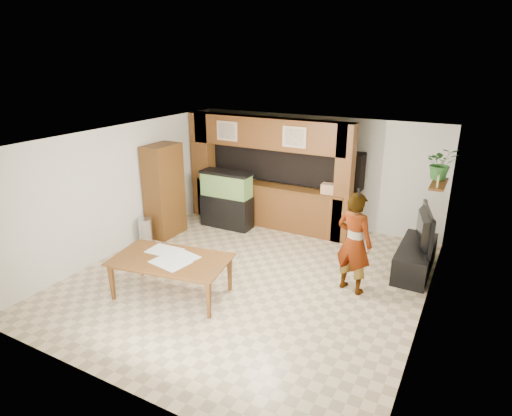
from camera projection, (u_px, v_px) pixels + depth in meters
The scene contains 22 objects.
floor at pixel (250, 277), 7.98m from camera, with size 6.50×6.50×0.00m, color #C6B289.
ceiling at pixel (249, 138), 7.11m from camera, with size 6.50×6.50×0.00m, color white.
wall_back at pixel (316, 171), 10.24m from camera, with size 6.00×6.00×0.00m, color beige.
wall_left at pixel (124, 188), 8.88m from camera, with size 6.50×6.50×0.00m, color beige.
wall_right at pixel (430, 245), 6.21m from camera, with size 6.50×6.50×0.00m, color beige.
partition at pixel (269, 171), 10.15m from camera, with size 4.20×0.99×2.60m.
wall_clock at pixel (155, 151), 9.50m from camera, with size 0.05×0.25×0.25m.
wall_shelf at pixel (439, 184), 7.76m from camera, with size 0.25×0.90×0.04m, color brown.
pantry_cabinet at pixel (164, 191), 9.58m from camera, with size 0.52×0.85×2.08m, color brown.
trash_can at pixel (146, 231), 9.34m from camera, with size 0.31×0.31×0.57m, color #B2B2B7.
aquarium at pixel (227, 200), 10.14m from camera, with size 1.23×0.46×1.36m.
tv_stand at pixel (415, 258), 8.11m from camera, with size 0.59×1.61×0.54m, color black.
television at pixel (419, 228), 7.90m from camera, with size 1.26×0.17×0.73m, color black.
photo_frame at pixel (438, 181), 7.48m from camera, with size 0.03×0.15×0.21m, color tan.
potted_plant at pixel (441, 163), 7.88m from camera, with size 0.55×0.47×0.61m, color #2C6729.
person at pixel (354, 243), 7.25m from camera, with size 0.66×0.43×1.80m, color tan.
microphone at pixel (359, 193), 6.78m from camera, with size 0.04×0.04×0.16m, color black.
dining_table at pixel (171, 278), 7.24m from camera, with size 1.96×1.09×0.69m, color brown.
newspaper_a at pixel (170, 262), 7.03m from camera, with size 0.61×0.45×0.01m, color silver.
newspaper_b at pixel (165, 251), 7.45m from camera, with size 0.57×0.41×0.01m, color silver.
newspaper_c at pixel (184, 257), 7.22m from camera, with size 0.50×0.36×0.01m, color silver.
counter_box at pixel (329, 189), 9.35m from camera, with size 0.33×0.22×0.22m, color tan.
Camera 1 is at (3.45, -6.19, 3.89)m, focal length 30.00 mm.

